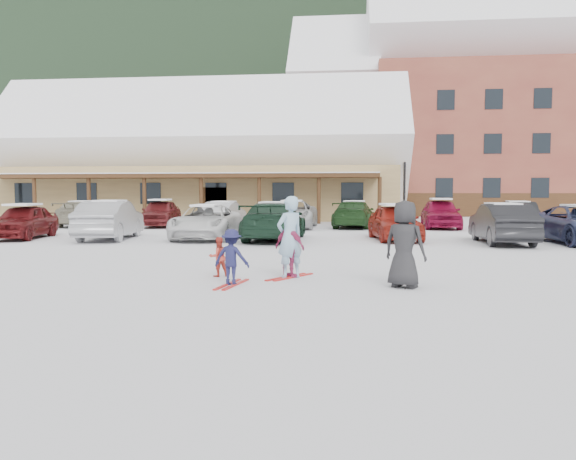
# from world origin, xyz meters

# --- Properties ---
(ground) EXTENTS (160.00, 160.00, 0.00)m
(ground) POSITION_xyz_m (0.00, 0.00, 0.00)
(ground) COLOR silver
(ground) RESTS_ON ground
(forested_hillside) EXTENTS (300.00, 70.00, 38.00)m
(forested_hillside) POSITION_xyz_m (0.00, 85.00, 19.00)
(forested_hillside) COLOR black
(forested_hillside) RESTS_ON ground
(day_lodge) EXTENTS (29.12, 12.50, 10.38)m
(day_lodge) POSITION_xyz_m (-9.00, 27.96, 3.94)
(day_lodge) COLOR tan
(day_lodge) RESTS_ON ground
(alpine_hotel) EXTENTS (31.48, 14.01, 21.48)m
(alpine_hotel) POSITION_xyz_m (14.27, 38.00, 8.63)
(alpine_hotel) COLOR brown
(alpine_hotel) RESTS_ON ground
(lamp_post) EXTENTS (0.50, 0.25, 6.14)m
(lamp_post) POSITION_xyz_m (5.43, 24.89, 3.47)
(lamp_post) COLOR black
(lamp_post) RESTS_ON ground
(conifer_0) EXTENTS (4.40, 4.40, 10.20)m
(conifer_0) POSITION_xyz_m (-26.00, 30.00, 5.69)
(conifer_0) COLOR black
(conifer_0) RESTS_ON ground
(conifer_2) EXTENTS (5.28, 5.28, 12.24)m
(conifer_2) POSITION_xyz_m (-30.00, 42.00, 6.83)
(conifer_2) COLOR black
(conifer_2) RESTS_ON ground
(conifer_3) EXTENTS (3.96, 3.96, 9.18)m
(conifer_3) POSITION_xyz_m (6.00, 44.00, 5.12)
(conifer_3) COLOR black
(conifer_3) RESTS_ON ground
(adult_skier) EXTENTS (0.80, 0.78, 1.85)m
(adult_skier) POSITION_xyz_m (0.48, -0.26, 0.93)
(adult_skier) COLOR #90B8D3
(adult_skier) RESTS_ON ground
(toddler_red) EXTENTS (0.56, 0.53, 0.91)m
(toddler_red) POSITION_xyz_m (-1.18, -0.23, 0.46)
(toddler_red) COLOR #C0392C
(toddler_red) RESTS_ON ground
(child_navy) EXTENTS (0.82, 0.56, 1.18)m
(child_navy) POSITION_xyz_m (-0.63, -1.35, 0.59)
(child_navy) COLOR #191A43
(child_navy) RESTS_ON ground
(skis_child_navy) EXTENTS (0.43, 1.41, 0.03)m
(skis_child_navy) POSITION_xyz_m (-0.63, -1.35, 0.01)
(skis_child_navy) COLOR red
(skis_child_navy) RESTS_ON ground
(child_magenta) EXTENTS (0.86, 0.71, 1.37)m
(child_magenta) POSITION_xyz_m (0.47, -0.22, 0.69)
(child_magenta) COLOR #AF3162
(child_magenta) RESTS_ON ground
(skis_child_magenta) EXTENTS (0.92, 1.29, 0.03)m
(skis_child_magenta) POSITION_xyz_m (0.47, -0.22, 0.01)
(skis_child_magenta) COLOR red
(skis_child_magenta) RESTS_ON ground
(bystander_dark) EXTENTS (1.03, 0.91, 1.78)m
(bystander_dark) POSITION_xyz_m (2.93, -1.29, 0.89)
(bystander_dark) COLOR #252527
(bystander_dark) RESTS_ON ground
(parked_car_0) EXTENTS (2.25, 4.36, 1.42)m
(parked_car_0) POSITION_xyz_m (-11.57, 9.02, 0.71)
(parked_car_0) COLOR #5D1214
(parked_car_0) RESTS_ON ground
(parked_car_1) EXTENTS (2.28, 4.94, 1.57)m
(parked_car_1) POSITION_xyz_m (-7.88, 9.09, 0.78)
(parked_car_1) COLOR #9E9EA3
(parked_car_1) RESTS_ON ground
(parked_car_2) EXTENTS (2.46, 5.07, 1.39)m
(parked_car_2) POSITION_xyz_m (-4.01, 9.67, 0.69)
(parked_car_2) COLOR silver
(parked_car_2) RESTS_ON ground
(parked_car_3) EXTENTS (2.25, 5.27, 1.51)m
(parked_car_3) POSITION_xyz_m (-1.16, 9.40, 0.76)
(parked_car_3) COLOR #173122
(parked_car_3) RESTS_ON ground
(parked_car_4) EXTENTS (2.22, 4.40, 1.44)m
(parked_car_4) POSITION_xyz_m (3.63, 9.99, 0.72)
(parked_car_4) COLOR #A02318
(parked_car_4) RESTS_ON ground
(parked_car_5) EXTENTS (1.59, 4.54, 1.49)m
(parked_car_5) POSITION_xyz_m (7.50, 8.83, 0.75)
(parked_car_5) COLOR black
(parked_car_5) RESTS_ON ground
(parked_car_7) EXTENTS (2.70, 5.05, 1.39)m
(parked_car_7) POSITION_xyz_m (-13.07, 17.16, 0.70)
(parked_car_7) COLOR gray
(parked_car_7) RESTS_ON ground
(parked_car_8) EXTENTS (2.27, 4.56, 1.49)m
(parked_car_8) POSITION_xyz_m (-8.52, 17.10, 0.75)
(parked_car_8) COLOR maroon
(parked_car_8) RESTS_ON ground
(parked_car_9) EXTENTS (1.74, 4.32, 1.40)m
(parked_car_9) POSITION_xyz_m (-4.91, 16.88, 0.70)
(parked_car_9) COLOR #AEAFB2
(parked_car_9) RESTS_ON ground
(parked_car_10) EXTENTS (2.47, 5.27, 1.46)m
(parked_car_10) POSITION_xyz_m (-1.20, 16.74, 0.73)
(parked_car_10) COLOR #BEBEBE
(parked_car_10) RESTS_ON ground
(parked_car_11) EXTENTS (2.56, 5.11, 1.42)m
(parked_car_11) POSITION_xyz_m (2.08, 17.49, 0.71)
(parked_car_11) COLOR #1E401B
(parked_car_11) RESTS_ON ground
(parked_car_12) EXTENTS (2.04, 4.65, 1.56)m
(parked_car_12) POSITION_xyz_m (6.61, 17.46, 0.78)
(parked_car_12) COLOR maroon
(parked_car_12) RESTS_ON ground
(parked_car_13) EXTENTS (2.10, 4.49, 1.42)m
(parked_car_13) POSITION_xyz_m (10.49, 17.36, 0.71)
(parked_car_13) COLOR black
(parked_car_13) RESTS_ON ground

